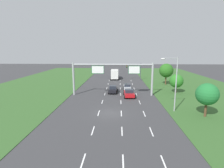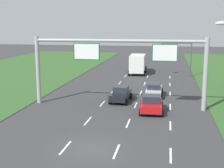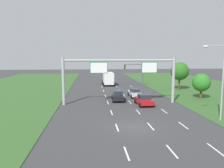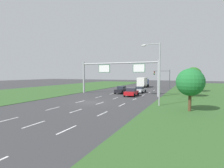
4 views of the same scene
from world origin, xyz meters
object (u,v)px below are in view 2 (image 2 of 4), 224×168
(sign_gantry, at_px, (119,59))
(car_mid_lane, at_px, (121,94))
(car_near_red, at_px, (154,90))
(car_lead_silver, at_px, (151,104))
(traffic_light_mast, at_px, (179,52))
(box_truck, at_px, (138,63))

(sign_gantry, bearing_deg, car_mid_lane, 92.67)
(car_near_red, bearing_deg, car_lead_silver, -89.10)
(car_mid_lane, xyz_separation_m, traffic_light_mast, (6.44, 17.78, 3.06))
(sign_gantry, bearing_deg, car_lead_silver, -22.72)
(car_mid_lane, bearing_deg, car_near_red, 45.47)
(car_mid_lane, xyz_separation_m, box_truck, (-0.10, 19.73, 0.91))
(sign_gantry, bearing_deg, traffic_light_mast, 72.32)
(car_near_red, xyz_separation_m, car_mid_lane, (-3.39, -3.14, 0.04))
(sign_gantry, bearing_deg, car_near_red, 57.85)
(car_near_red, height_order, box_truck, box_truck)
(sign_gantry, distance_m, traffic_light_mast, 20.90)
(car_mid_lane, distance_m, box_truck, 19.75)
(car_lead_silver, bearing_deg, car_mid_lane, 132.40)
(box_truck, bearing_deg, sign_gantry, -90.37)
(traffic_light_mast, bearing_deg, box_truck, 163.43)
(box_truck, distance_m, sign_gantry, 22.06)
(car_near_red, relative_size, sign_gantry, 0.24)
(car_lead_silver, bearing_deg, sign_gantry, 155.08)
(car_near_red, relative_size, car_lead_silver, 1.03)
(box_truck, relative_size, traffic_light_mast, 1.28)
(box_truck, xyz_separation_m, sign_gantry, (0.20, -21.83, 3.14))
(car_lead_silver, relative_size, box_truck, 0.57)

